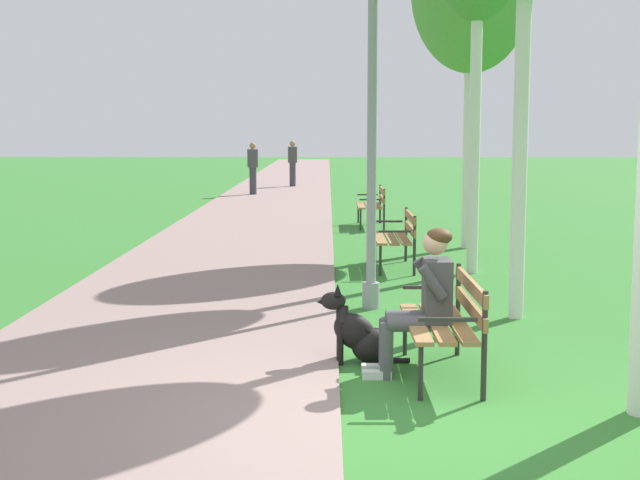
{
  "coord_description": "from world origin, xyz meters",
  "views": [
    {
      "loc": [
        -0.45,
        -6.11,
        2.06
      ],
      "look_at": [
        -0.53,
        3.19,
        0.9
      ],
      "focal_mm": 50.03,
      "sensor_mm": 36.0,
      "label": 1
    }
  ],
  "objects_px": {
    "dog_black": "(360,334)",
    "pedestrian_further_distant": "(293,164)",
    "park_bench_near": "(448,316)",
    "person_seated_on_near_bench": "(424,296)",
    "lamp_post_near": "(372,116)",
    "pedestrian_distant": "(253,169)",
    "park_bench_far": "(374,203)",
    "park_bench_mid": "(398,234)"
  },
  "relations": [
    {
      "from": "park_bench_far",
      "to": "person_seated_on_near_bench",
      "type": "relative_size",
      "value": 1.2
    },
    {
      "from": "dog_black",
      "to": "pedestrian_distant",
      "type": "bearing_deg",
      "value": 97.45
    },
    {
      "from": "park_bench_far",
      "to": "dog_black",
      "type": "relative_size",
      "value": 1.81
    },
    {
      "from": "dog_black",
      "to": "pedestrian_further_distant",
      "type": "relative_size",
      "value": 0.5
    },
    {
      "from": "lamp_post_near",
      "to": "person_seated_on_near_bench",
      "type": "bearing_deg",
      "value": -84.0
    },
    {
      "from": "lamp_post_near",
      "to": "park_bench_far",
      "type": "bearing_deg",
      "value": 86.91
    },
    {
      "from": "pedestrian_distant",
      "to": "pedestrian_further_distant",
      "type": "distance_m",
      "value": 4.1
    },
    {
      "from": "person_seated_on_near_bench",
      "to": "lamp_post_near",
      "type": "bearing_deg",
      "value": 96.0
    },
    {
      "from": "park_bench_near",
      "to": "pedestrian_distant",
      "type": "distance_m",
      "value": 20.69
    },
    {
      "from": "park_bench_mid",
      "to": "lamp_post_near",
      "type": "xyz_separation_m",
      "value": [
        -0.54,
        -2.99,
        1.69
      ]
    },
    {
      "from": "lamp_post_near",
      "to": "pedestrian_distant",
      "type": "height_order",
      "value": "lamp_post_near"
    },
    {
      "from": "park_bench_mid",
      "to": "pedestrian_further_distant",
      "type": "xyz_separation_m",
      "value": [
        -2.29,
        18.54,
        0.33
      ]
    },
    {
      "from": "person_seated_on_near_bench",
      "to": "pedestrian_distant",
      "type": "xyz_separation_m",
      "value": [
        -3.13,
        20.42,
        0.16
      ]
    },
    {
      "from": "lamp_post_near",
      "to": "pedestrian_distant",
      "type": "distance_m",
      "value": 17.85
    },
    {
      "from": "park_bench_near",
      "to": "person_seated_on_near_bench",
      "type": "xyz_separation_m",
      "value": [
        -0.21,
        -0.0,
        0.17
      ]
    },
    {
      "from": "pedestrian_further_distant",
      "to": "dog_black",
      "type": "bearing_deg",
      "value": -86.33
    },
    {
      "from": "park_bench_mid",
      "to": "dog_black",
      "type": "relative_size",
      "value": 1.81
    },
    {
      "from": "park_bench_far",
      "to": "park_bench_near",
      "type": "bearing_deg",
      "value": -89.82
    },
    {
      "from": "park_bench_far",
      "to": "dog_black",
      "type": "distance_m",
      "value": 11.16
    },
    {
      "from": "lamp_post_near",
      "to": "pedestrian_distant",
      "type": "bearing_deg",
      "value": 99.16
    },
    {
      "from": "park_bench_near",
      "to": "park_bench_far",
      "type": "xyz_separation_m",
      "value": [
        -0.04,
        11.54,
        0.0
      ]
    },
    {
      "from": "pedestrian_distant",
      "to": "pedestrian_further_distant",
      "type": "height_order",
      "value": "same"
    },
    {
      "from": "park_bench_far",
      "to": "person_seated_on_near_bench",
      "type": "bearing_deg",
      "value": -90.84
    },
    {
      "from": "park_bench_far",
      "to": "pedestrian_further_distant",
      "type": "relative_size",
      "value": 0.91
    },
    {
      "from": "park_bench_mid",
      "to": "park_bench_far",
      "type": "distance_m",
      "value": 5.7
    },
    {
      "from": "park_bench_mid",
      "to": "dog_black",
      "type": "distance_m",
      "value": 5.5
    },
    {
      "from": "park_bench_near",
      "to": "lamp_post_near",
      "type": "relative_size",
      "value": 0.35
    },
    {
      "from": "park_bench_near",
      "to": "dog_black",
      "type": "height_order",
      "value": "park_bench_near"
    },
    {
      "from": "person_seated_on_near_bench",
      "to": "lamp_post_near",
      "type": "xyz_separation_m",
      "value": [
        -0.3,
        2.85,
        1.52
      ]
    },
    {
      "from": "park_bench_near",
      "to": "person_seated_on_near_bench",
      "type": "relative_size",
      "value": 1.2
    },
    {
      "from": "park_bench_far",
      "to": "dog_black",
      "type": "height_order",
      "value": "park_bench_far"
    },
    {
      "from": "lamp_post_near",
      "to": "pedestrian_further_distant",
      "type": "xyz_separation_m",
      "value": [
        -1.75,
        21.53,
        -1.36
      ]
    },
    {
      "from": "dog_black",
      "to": "lamp_post_near",
      "type": "xyz_separation_m",
      "value": [
        0.22,
        2.45,
        1.94
      ]
    },
    {
      "from": "park_bench_mid",
      "to": "person_seated_on_near_bench",
      "type": "relative_size",
      "value": 1.2
    },
    {
      "from": "park_bench_mid",
      "to": "park_bench_far",
      "type": "relative_size",
      "value": 1.0
    },
    {
      "from": "park_bench_near",
      "to": "pedestrian_further_distant",
      "type": "xyz_separation_m",
      "value": [
        -2.26,
        24.38,
        0.33
      ]
    },
    {
      "from": "pedestrian_distant",
      "to": "park_bench_far",
      "type": "bearing_deg",
      "value": -69.6
    },
    {
      "from": "dog_black",
      "to": "pedestrian_further_distant",
      "type": "bearing_deg",
      "value": 93.67
    },
    {
      "from": "park_bench_near",
      "to": "pedestrian_distant",
      "type": "xyz_separation_m",
      "value": [
        -3.34,
        20.42,
        0.33
      ]
    },
    {
      "from": "dog_black",
      "to": "lamp_post_near",
      "type": "distance_m",
      "value": 3.13
    },
    {
      "from": "park_bench_near",
      "to": "pedestrian_distant",
      "type": "height_order",
      "value": "pedestrian_distant"
    },
    {
      "from": "park_bench_mid",
      "to": "park_bench_far",
      "type": "bearing_deg",
      "value": 90.72
    }
  ]
}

